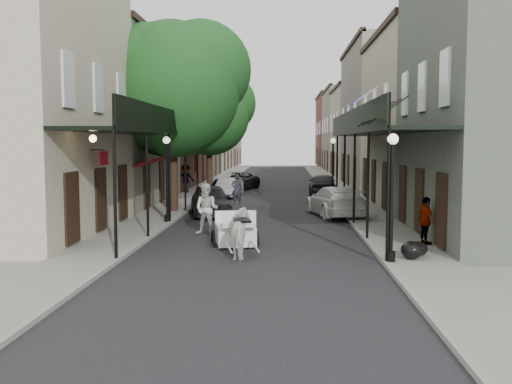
# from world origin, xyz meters

# --- Properties ---
(ground) EXTENTS (140.00, 140.00, 0.00)m
(ground) POSITION_xyz_m (0.00, 0.00, 0.00)
(ground) COLOR gray
(ground) RESTS_ON ground
(road) EXTENTS (8.00, 90.00, 0.01)m
(road) POSITION_xyz_m (0.00, 20.00, 0.01)
(road) COLOR black
(road) RESTS_ON ground
(sidewalk_left) EXTENTS (2.20, 90.00, 0.12)m
(sidewalk_left) POSITION_xyz_m (-5.00, 20.00, 0.06)
(sidewalk_left) COLOR gray
(sidewalk_left) RESTS_ON ground
(sidewalk_right) EXTENTS (2.20, 90.00, 0.12)m
(sidewalk_right) POSITION_xyz_m (5.00, 20.00, 0.06)
(sidewalk_right) COLOR gray
(sidewalk_right) RESTS_ON ground
(building_row_left) EXTENTS (5.00, 80.00, 10.50)m
(building_row_left) POSITION_xyz_m (-8.60, 30.00, 5.25)
(building_row_left) COLOR beige
(building_row_left) RESTS_ON ground
(building_row_right) EXTENTS (5.00, 80.00, 10.50)m
(building_row_right) POSITION_xyz_m (8.60, 30.00, 5.25)
(building_row_right) COLOR gray
(building_row_right) RESTS_ON ground
(gallery_left) EXTENTS (2.20, 18.05, 4.88)m
(gallery_left) POSITION_xyz_m (-4.79, 6.98, 4.05)
(gallery_left) COLOR black
(gallery_left) RESTS_ON sidewalk_left
(gallery_right) EXTENTS (2.20, 18.05, 4.88)m
(gallery_right) POSITION_xyz_m (4.79, 6.98, 4.05)
(gallery_right) COLOR black
(gallery_right) RESTS_ON sidewalk_right
(tree_near) EXTENTS (7.31, 6.80, 9.63)m
(tree_near) POSITION_xyz_m (-4.20, 10.18, 6.49)
(tree_near) COLOR #382619
(tree_near) RESTS_ON sidewalk_left
(tree_far) EXTENTS (6.45, 6.00, 8.61)m
(tree_far) POSITION_xyz_m (-4.25, 24.18, 5.84)
(tree_far) COLOR #382619
(tree_far) RESTS_ON sidewalk_left
(lamppost_right_near) EXTENTS (0.32, 0.32, 3.71)m
(lamppost_right_near) POSITION_xyz_m (4.10, -2.00, 2.05)
(lamppost_right_near) COLOR black
(lamppost_right_near) RESTS_ON sidewalk_right
(lamppost_left) EXTENTS (0.32, 0.32, 3.71)m
(lamppost_left) POSITION_xyz_m (-4.10, 6.00, 2.05)
(lamppost_left) COLOR black
(lamppost_left) RESTS_ON sidewalk_left
(lamppost_right_far) EXTENTS (0.32, 0.32, 3.71)m
(lamppost_right_far) POSITION_xyz_m (4.10, 18.00, 2.05)
(lamppost_right_far) COLOR black
(lamppost_right_far) RESTS_ON sidewalk_right
(horse) EXTENTS (1.15, 1.92, 1.51)m
(horse) POSITION_xyz_m (-0.30, -1.00, 0.76)
(horse) COLOR silver
(horse) RESTS_ON ground
(carriage) EXTENTS (1.79, 2.43, 2.53)m
(carriage) POSITION_xyz_m (-0.76, 1.32, 0.98)
(carriage) COLOR black
(carriage) RESTS_ON ground
(pedestrian_walking) EXTENTS (1.11, 0.94, 1.99)m
(pedestrian_walking) POSITION_xyz_m (-2.00, 3.32, 0.99)
(pedestrian_walking) COLOR beige
(pedestrian_walking) RESTS_ON ground
(pedestrian_sidewalk_left) EXTENTS (1.34, 0.90, 1.93)m
(pedestrian_sidewalk_left) POSITION_xyz_m (-5.80, 20.49, 1.08)
(pedestrian_sidewalk_left) COLOR gray
(pedestrian_sidewalk_left) RESTS_ON sidewalk_left
(pedestrian_sidewalk_right) EXTENTS (0.63, 1.02, 1.62)m
(pedestrian_sidewalk_right) POSITION_xyz_m (5.80, 0.86, 0.93)
(pedestrian_sidewalk_right) COLOR gray
(pedestrian_sidewalk_right) RESTS_ON sidewalk_right
(car_left_near) EXTENTS (2.66, 4.76, 1.53)m
(car_left_near) POSITION_xyz_m (-2.60, 9.00, 0.77)
(car_left_near) COLOR black
(car_left_near) RESTS_ON ground
(car_left_mid) EXTENTS (1.68, 3.96, 1.27)m
(car_left_mid) POSITION_xyz_m (-2.60, 18.23, 0.63)
(car_left_mid) COLOR #9B9CA0
(car_left_mid) RESTS_ON ground
(car_left_far) EXTENTS (3.68, 5.27, 1.34)m
(car_left_far) POSITION_xyz_m (-2.60, 24.00, 0.67)
(car_left_far) COLOR black
(car_left_far) RESTS_ON ground
(car_right_near) EXTENTS (3.02, 5.37, 1.47)m
(car_right_near) POSITION_xyz_m (3.48, 9.00, 0.74)
(car_right_near) COLOR white
(car_right_near) RESTS_ON ground
(car_right_far) EXTENTS (1.87, 4.44, 1.50)m
(car_right_far) POSITION_xyz_m (3.60, 20.14, 0.75)
(car_right_far) COLOR black
(car_right_far) RESTS_ON ground
(trash_bags) EXTENTS (0.90, 1.05, 0.55)m
(trash_bags) POSITION_xyz_m (4.90, -1.49, 0.37)
(trash_bags) COLOR black
(trash_bags) RESTS_ON sidewalk_right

